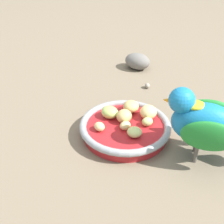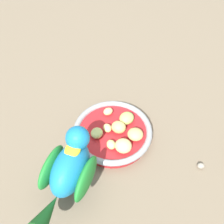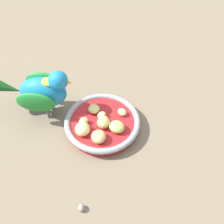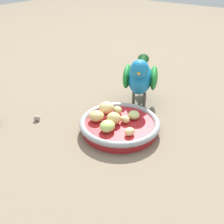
% 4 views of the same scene
% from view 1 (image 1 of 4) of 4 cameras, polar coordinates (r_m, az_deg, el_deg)
% --- Properties ---
extents(ground_plane, '(4.00, 4.00, 0.00)m').
position_cam_1_polar(ground_plane, '(0.66, -0.10, -4.60)').
color(ground_plane, '#756651').
extents(feeding_bowl, '(0.20, 0.20, 0.03)m').
position_cam_1_polar(feeding_bowl, '(0.66, 2.44, -3.02)').
color(feeding_bowl, '#AD1E23').
rests_on(feeding_bowl, ground_plane).
extents(apple_piece_0, '(0.04, 0.04, 0.02)m').
position_cam_1_polar(apple_piece_0, '(0.62, 4.22, -3.74)').
color(apple_piece_0, '#C6D17A').
rests_on(apple_piece_0, feeding_bowl).
extents(apple_piece_1, '(0.03, 0.03, 0.02)m').
position_cam_1_polar(apple_piece_1, '(0.64, 2.48, -2.54)').
color(apple_piece_1, '#E5C67F').
rests_on(apple_piece_1, feeding_bowl).
extents(apple_piece_2, '(0.05, 0.05, 0.03)m').
position_cam_1_polar(apple_piece_2, '(0.70, 3.55, 1.03)').
color(apple_piece_2, tan).
rests_on(apple_piece_2, feeding_bowl).
extents(apple_piece_3, '(0.05, 0.05, 0.03)m').
position_cam_1_polar(apple_piece_3, '(0.68, 6.78, -0.02)').
color(apple_piece_3, '#E5C67F').
rests_on(apple_piece_3, feeding_bowl).
extents(apple_piece_4, '(0.03, 0.03, 0.02)m').
position_cam_1_polar(apple_piece_4, '(0.65, 6.61, -1.80)').
color(apple_piece_4, '#C6D17A').
rests_on(apple_piece_4, feeding_bowl).
extents(apple_piece_5, '(0.04, 0.05, 0.03)m').
position_cam_1_polar(apple_piece_5, '(0.66, 2.28, -0.77)').
color(apple_piece_5, tan).
rests_on(apple_piece_5, feeding_bowl).
extents(apple_piece_6, '(0.04, 0.04, 0.03)m').
position_cam_1_polar(apple_piece_6, '(0.67, -0.42, -0.03)').
color(apple_piece_6, '#B2CC66').
rests_on(apple_piece_6, feeding_bowl).
extents(apple_piece_7, '(0.03, 0.02, 0.02)m').
position_cam_1_polar(apple_piece_7, '(0.64, -2.35, -2.74)').
color(apple_piece_7, '#E5C67F').
rests_on(apple_piece_7, feeding_bowl).
extents(parrot, '(0.20, 0.14, 0.15)m').
position_cam_1_polar(parrot, '(0.59, 17.20, -1.75)').
color(parrot, '#59544C').
rests_on(parrot, ground_plane).
extents(rock_large, '(0.09, 0.07, 0.05)m').
position_cam_1_polar(rock_large, '(0.95, 4.77, 9.41)').
color(rock_large, slate).
rests_on(rock_large, ground_plane).
extents(pebble_0, '(0.02, 0.02, 0.01)m').
position_cam_1_polar(pebble_0, '(0.85, 6.59, 4.89)').
color(pebble_0, gray).
rests_on(pebble_0, ground_plane).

